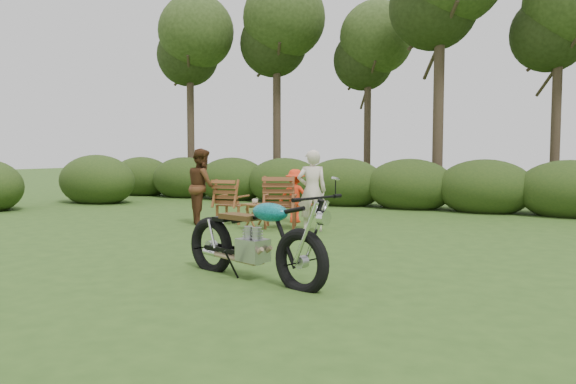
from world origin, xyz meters
The scene contains 10 objects.
ground centered at (0.00, 0.00, 0.00)m, with size 80.00×80.00×0.00m, color #2B4A18.
tree_line centered at (0.50, 9.74, 3.81)m, with size 22.52×11.62×8.14m.
motorcycle centered at (0.84, -0.44, 0.00)m, with size 2.26×0.86×1.29m, color #0EB1BC, non-canonical shape.
lawn_chair_right centered at (-1.19, 3.80, 0.00)m, with size 0.74×0.74×1.07m, color brown, non-canonical shape.
lawn_chair_left centered at (-2.50, 3.95, 0.00)m, with size 0.67×0.67×0.97m, color brown, non-canonical shape.
side_table centered at (-1.44, 3.27, 0.27)m, with size 0.51×0.43×0.53m, color #5D3117, non-canonical shape.
cup centered at (-1.49, 3.29, 0.58)m, with size 0.13×0.13×0.10m, color beige.
adult_a centered at (-0.39, 3.68, 0.00)m, with size 0.59×0.39×1.62m, color beige.
adult_b centered at (-3.01, 3.54, 0.00)m, with size 0.80×0.63×1.65m, color #4E2B16.
child centered at (-1.34, 4.73, 0.00)m, with size 0.77×0.44×1.19m, color red.
Camera 1 is at (4.58, -6.29, 1.60)m, focal length 35.00 mm.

